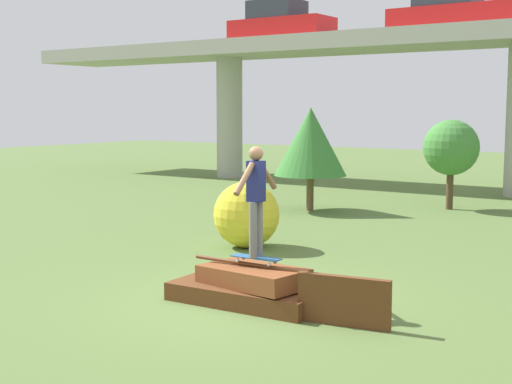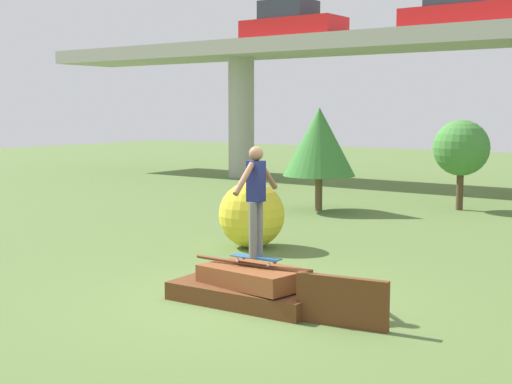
# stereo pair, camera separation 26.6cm
# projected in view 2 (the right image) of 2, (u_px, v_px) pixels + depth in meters

# --- Properties ---
(ground_plane) EXTENTS (80.00, 80.00, 0.00)m
(ground_plane) POSITION_uv_depth(u_px,v_px,m) (249.00, 302.00, 10.87)
(ground_plane) COLOR #567038
(scrap_pile) EXTENTS (2.39, 1.30, 0.62)m
(scrap_pile) POSITION_uv_depth(u_px,v_px,m) (250.00, 287.00, 10.81)
(scrap_pile) COLOR #5B3319
(scrap_pile) RESTS_ON ground_plane
(scrap_plank_loose) EXTENTS (1.29, 0.33, 0.68)m
(scrap_plank_loose) POSITION_uv_depth(u_px,v_px,m) (342.00, 302.00, 9.62)
(scrap_plank_loose) COLOR #5B3319
(scrap_plank_loose) RESTS_ON ground_plane
(skateboard) EXTENTS (0.81, 0.26, 0.09)m
(skateboard) POSITION_uv_depth(u_px,v_px,m) (256.00, 258.00, 10.75)
(skateboard) COLOR #23517F
(skateboard) RESTS_ON scrap_pile
(skater) EXTENTS (0.23, 1.14, 1.67)m
(skater) POSITION_uv_depth(u_px,v_px,m) (256.00, 193.00, 10.64)
(skater) COLOR slate
(skater) RESTS_ON skateboard
(car_on_overpass_left) EXTENTS (4.13, 1.69, 1.48)m
(car_on_overpass_left) POSITION_uv_depth(u_px,v_px,m) (292.00, 23.00, 28.11)
(car_on_overpass_left) COLOR red
(car_on_overpass_left) RESTS_ON highway_overpass
(car_on_overpass_right) EXTENTS (4.41, 1.61, 1.47)m
(car_on_overpass_right) POSITION_uv_depth(u_px,v_px,m) (464.00, 11.00, 24.61)
(car_on_overpass_right) COLOR red
(car_on_overpass_right) RESTS_ON highway_overpass
(tree_behind_left) EXTENTS (1.62, 1.62, 2.62)m
(tree_behind_left) POSITION_uv_depth(u_px,v_px,m) (461.00, 148.00, 20.52)
(tree_behind_left) COLOR #4C3823
(tree_behind_left) RESTS_ON ground_plane
(tree_behind_right) EXTENTS (2.08, 2.08, 2.97)m
(tree_behind_right) POSITION_uv_depth(u_px,v_px,m) (319.00, 142.00, 20.29)
(tree_behind_right) COLOR brown
(tree_behind_right) RESTS_ON ground_plane
(bush_yellow_flowering) EXTENTS (1.41, 1.41, 1.41)m
(bush_yellow_flowering) POSITION_uv_depth(u_px,v_px,m) (252.00, 215.00, 15.06)
(bush_yellow_flowering) COLOR gold
(bush_yellow_flowering) RESTS_ON ground_plane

